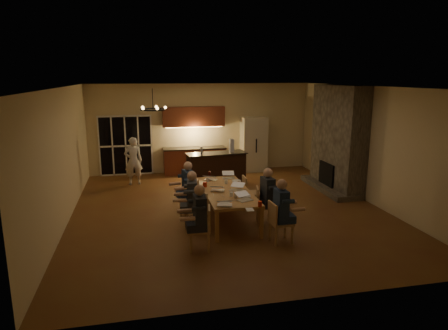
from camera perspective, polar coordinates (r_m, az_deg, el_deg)
floor at (r=10.65m, az=0.59°, el=-6.37°), size 9.00×9.00×0.00m
back_wall at (r=14.63m, az=-3.31°, el=5.29°), size 8.00×0.04×3.20m
left_wall at (r=10.16m, az=-22.10°, el=1.10°), size 0.04×9.00×3.20m
right_wall at (r=11.79m, az=20.07°, el=2.75°), size 0.04×9.00×3.20m
ceiling at (r=10.07m, az=0.64°, el=11.23°), size 8.00×9.00×0.04m
french_doors at (r=14.50m, az=-13.86°, el=2.68°), size 1.86×0.08×2.10m
fireplace at (r=12.65m, az=15.98°, el=3.66°), size 0.58×2.50×3.20m
kitchenette at (r=14.33m, az=-4.28°, el=3.51°), size 2.24×0.68×2.40m
refrigerator at (r=14.77m, az=4.25°, el=3.00°), size 0.90×0.68×2.00m
dining_table at (r=9.82m, az=0.31°, el=-5.71°), size 1.10×2.74×0.75m
bar_island at (r=12.75m, az=-1.11°, el=-0.63°), size 1.98×0.90×1.08m
chair_left_near at (r=8.18m, az=-3.53°, el=-9.07°), size 0.50×0.50×0.89m
chair_left_mid at (r=9.19m, az=-4.10°, el=-6.61°), size 0.52×0.52×0.89m
chair_left_far at (r=10.16m, az=-5.02°, el=-4.72°), size 0.56×0.56×0.89m
chair_right_near at (r=8.59m, az=8.15°, el=-8.11°), size 0.47×0.47×0.89m
chair_right_mid at (r=9.61m, az=5.96°, el=-5.78°), size 0.53×0.53×0.89m
chair_right_far at (r=10.61m, az=3.99°, el=-3.95°), size 0.45×0.45×0.89m
person_left_near at (r=8.06m, az=-3.45°, el=-7.57°), size 0.60×0.60×1.38m
person_right_near at (r=8.53m, az=8.13°, el=-6.52°), size 0.60×0.60×1.38m
person_left_mid at (r=9.14m, az=-4.55°, el=-5.10°), size 0.67×0.67×1.38m
person_right_mid at (r=9.46m, az=6.22°, el=-4.51°), size 0.65×0.65×1.38m
person_left_far at (r=10.13m, az=-5.11°, el=-3.33°), size 0.71×0.71×1.38m
standing_person at (r=13.21m, az=-12.81°, el=0.58°), size 0.61×0.43×1.56m
chandelier at (r=8.91m, az=-10.11°, el=7.82°), size 0.57×0.57×0.03m
laptop_a at (r=8.57m, az=0.10°, el=-5.06°), size 0.38×0.35×0.23m
laptop_b at (r=8.91m, az=3.02°, el=-4.37°), size 0.40×0.38×0.23m
laptop_c at (r=9.65m, az=-0.91°, el=-3.02°), size 0.39×0.37×0.23m
laptop_d at (r=9.65m, az=1.80°, el=-3.04°), size 0.42×0.41×0.23m
laptop_e at (r=10.63m, az=-1.90°, el=-1.55°), size 0.41×0.40×0.23m
laptop_f at (r=10.79m, az=0.64°, el=-1.33°), size 0.36×0.32×0.23m
mug_front at (r=9.21m, az=1.06°, el=-4.20°), size 0.08×0.08×0.10m
mug_mid at (r=10.28m, az=0.31°, el=-2.40°), size 0.08×0.08×0.10m
mug_back at (r=10.45m, az=-2.36°, el=-2.17°), size 0.08×0.08×0.10m
redcup_near at (r=8.54m, az=5.17°, el=-5.55°), size 0.09×0.09×0.12m
redcup_mid at (r=9.99m, az=-2.75°, el=-2.80°), size 0.10×0.10×0.12m
can_silver at (r=9.08m, az=1.66°, el=-4.38°), size 0.07×0.07×0.12m
can_cola at (r=11.07m, az=-2.08°, el=-1.26°), size 0.06×0.06×0.12m
can_right at (r=10.07m, az=2.06°, el=-2.67°), size 0.06×0.06×0.12m
plate_near at (r=9.21m, az=3.02°, el=-4.49°), size 0.27×0.27×0.02m
plate_left at (r=8.76m, az=0.08°, el=-5.38°), size 0.24×0.24×0.02m
plate_far at (r=10.55m, az=1.78°, el=-2.24°), size 0.24×0.24×0.02m
notepad at (r=8.34m, az=3.70°, el=-6.38°), size 0.17×0.23×0.01m
bar_bottle at (r=12.42m, az=-3.22°, el=2.10°), size 0.07×0.07×0.24m
bar_blender at (r=12.71m, az=1.09°, el=2.79°), size 0.16×0.16×0.43m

